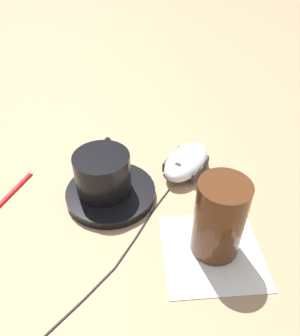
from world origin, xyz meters
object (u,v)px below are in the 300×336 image
at_px(saucer, 111,193).
at_px(pen, 1,201).
at_px(drinking_glass, 219,218).
at_px(coffee_cup, 106,171).
at_px(computer_mouse, 186,162).

xyz_separation_m(saucer, pen, (0.16, -0.03, -0.00)).
bearing_deg(drinking_glass, coffee_cup, -50.02).
bearing_deg(coffee_cup, saucer, 112.39).
relative_size(coffee_cup, computer_mouse, 0.93).
distance_m(saucer, pen, 0.16).
relative_size(saucer, computer_mouse, 1.15).
xyz_separation_m(saucer, computer_mouse, (-0.13, -0.03, 0.01)).
bearing_deg(pen, drinking_glass, 149.95).
distance_m(saucer, drinking_glass, 0.18).
relative_size(coffee_cup, drinking_glass, 1.02).
bearing_deg(saucer, computer_mouse, -168.04).
bearing_deg(saucer, drinking_glass, 130.82).
bearing_deg(computer_mouse, saucer, 11.96).
xyz_separation_m(coffee_cup, computer_mouse, (-0.13, -0.02, -0.03)).
relative_size(computer_mouse, pen, 0.86).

